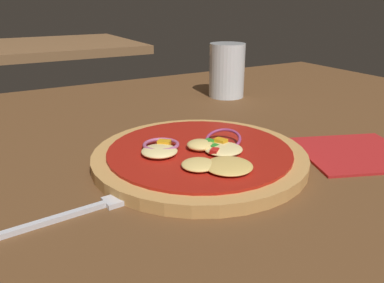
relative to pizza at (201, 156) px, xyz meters
The scene contains 6 objects.
dining_table 0.05m from the pizza, ahead, with size 1.19×0.98×0.03m.
pizza is the anchor object (origin of this frame).
fork 0.17m from the pizza, 164.79° to the right, with size 0.19×0.03×0.01m.
beer_glass 0.33m from the pizza, 50.51° to the left, with size 0.07×0.07×0.10m.
napkin 0.19m from the pizza, 21.12° to the right, with size 0.16×0.16×0.00m.
background_table 1.38m from the pizza, 90.48° to the left, with size 0.87×0.60×0.03m.
Camera 1 is at (-0.26, -0.35, 0.22)m, focal length 35.99 mm.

